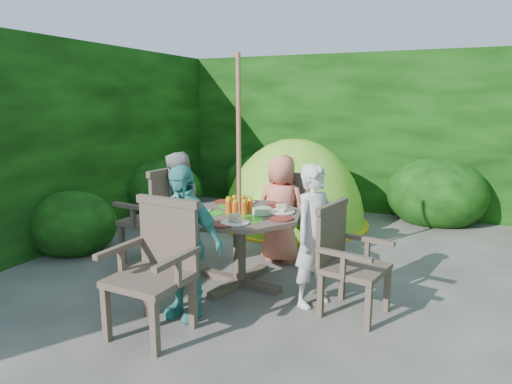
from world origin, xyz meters
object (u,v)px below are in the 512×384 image
at_px(patio_table, 240,224).
at_px(child_left, 178,211).
at_px(garden_chair_back, 296,212).
at_px(garden_chair_front, 156,266).
at_px(garden_chair_right, 347,258).
at_px(child_front, 183,242).
at_px(child_back, 281,209).
at_px(dome_tent, 293,223).
at_px(parasol_pole, 239,174).
at_px(garden_chair_left, 158,214).
at_px(child_right, 315,236).

distance_m(patio_table, child_left, 0.80).
distance_m(garden_chair_back, garden_chair_front, 2.19).
relative_size(garden_chair_right, child_front, 0.70).
xyz_separation_m(garden_chair_right, child_left, (-1.87, 0.32, 0.15)).
bearing_deg(child_back, garden_chair_front, 82.13).
relative_size(child_left, child_back, 1.04).
height_order(child_front, dome_tent, child_front).
height_order(parasol_pole, garden_chair_left, parasol_pole).
bearing_deg(dome_tent, child_front, -68.31).
relative_size(garden_chair_right, garden_chair_front, 0.90).
xyz_separation_m(garden_chair_back, garden_chair_front, (-0.40, -2.15, 0.02)).
relative_size(child_right, child_front, 0.98).
bearing_deg(child_front, dome_tent, 96.38).
relative_size(parasol_pole, dome_tent, 0.85).
bearing_deg(garden_chair_left, child_front, 51.04).
distance_m(garden_chair_left, child_left, 0.30).
bearing_deg(child_front, patio_table, 84.18).
xyz_separation_m(garden_chair_left, child_front, (0.94, -0.98, 0.09)).
relative_size(garden_chair_right, child_back, 0.75).
relative_size(child_back, dome_tent, 0.46).
bearing_deg(child_right, garden_chair_back, 50.25).
relative_size(garden_chair_front, dome_tent, 0.38).
bearing_deg(garden_chair_back, patio_table, 75.10).
bearing_deg(dome_tent, garden_chair_front, -69.47).
relative_size(garden_chair_right, garden_chair_back, 0.94).
xyz_separation_m(patio_table, parasol_pole, (-0.00, -0.00, 0.49)).
height_order(child_right, child_left, same).
bearing_deg(child_left, child_right, 73.44).
height_order(garden_chair_left, child_back, child_back).
distance_m(garden_chair_left, child_right, 1.89).
xyz_separation_m(garden_chair_front, child_front, (0.06, 0.29, 0.11)).
height_order(child_left, child_back, child_left).
bearing_deg(child_right, garden_chair_right, -74.54).
relative_size(parasol_pole, child_front, 1.72).
height_order(garden_chair_left, child_left, child_left).
distance_m(parasol_pole, child_right, 0.93).
distance_m(child_left, child_front, 1.13).
bearing_deg(child_back, child_left, 37.41).
bearing_deg(child_front, garden_chair_right, 30.60).
height_order(child_left, child_front, child_front).
bearing_deg(parasol_pole, child_front, -99.71).
relative_size(parasol_pole, garden_chair_right, 2.45).
height_order(parasol_pole, garden_chair_front, parasol_pole).
height_order(parasol_pole, dome_tent, parasol_pole).
bearing_deg(child_front, parasol_pole, 84.49).
relative_size(patio_table, child_left, 1.15).
height_order(child_left, dome_tent, child_left).
bearing_deg(garden_chair_left, child_right, 87.37).
bearing_deg(patio_table, child_front, -100.01).
bearing_deg(garden_chair_front, child_front, 82.18).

